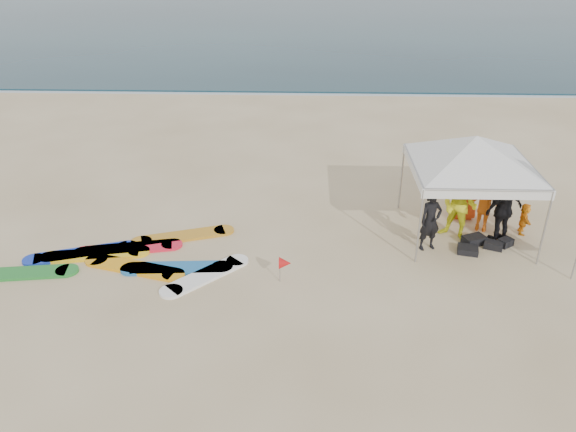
{
  "coord_description": "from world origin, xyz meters",
  "views": [
    {
      "loc": [
        -0.04,
        -9.25,
        7.38
      ],
      "look_at": [
        -0.44,
        2.6,
        1.2
      ],
      "focal_mm": 35.0,
      "sensor_mm": 36.0,
      "label": 1
    }
  ],
  "objects_px": {
    "person_yellow": "(459,206)",
    "surfboard_spread": "(128,259)",
    "person_black_b": "(504,210)",
    "canopy_tent": "(477,136)",
    "person_black_a": "(430,221)",
    "marker_pennant": "(285,263)",
    "person_seated": "(524,219)",
    "person_orange_a": "(485,203)",
    "person_orange_b": "(467,189)"
  },
  "relations": [
    {
      "from": "person_orange_a",
      "to": "canopy_tent",
      "type": "distance_m",
      "value": 2.03
    },
    {
      "from": "person_yellow",
      "to": "person_orange_a",
      "type": "relative_size",
      "value": 1.19
    },
    {
      "from": "canopy_tent",
      "to": "surfboard_spread",
      "type": "relative_size",
      "value": 0.67
    },
    {
      "from": "person_yellow",
      "to": "person_black_b",
      "type": "relative_size",
      "value": 1.04
    },
    {
      "from": "canopy_tent",
      "to": "surfboard_spread",
      "type": "height_order",
      "value": "canopy_tent"
    },
    {
      "from": "person_black_b",
      "to": "canopy_tent",
      "type": "xyz_separation_m",
      "value": [
        -0.86,
        0.37,
        1.82
      ]
    },
    {
      "from": "person_black_a",
      "to": "person_seated",
      "type": "bearing_deg",
      "value": -1.79
    },
    {
      "from": "marker_pennant",
      "to": "canopy_tent",
      "type": "bearing_deg",
      "value": 27.71
    },
    {
      "from": "person_orange_b",
      "to": "person_seated",
      "type": "height_order",
      "value": "person_orange_b"
    },
    {
      "from": "person_black_a",
      "to": "person_yellow",
      "type": "bearing_deg",
      "value": 13.43
    },
    {
      "from": "person_black_a",
      "to": "person_yellow",
      "type": "distance_m",
      "value": 1.0
    },
    {
      "from": "marker_pennant",
      "to": "surfboard_spread",
      "type": "distance_m",
      "value": 4.02
    },
    {
      "from": "person_black_a",
      "to": "person_orange_a",
      "type": "relative_size",
      "value": 0.99
    },
    {
      "from": "person_black_a",
      "to": "marker_pennant",
      "type": "distance_m",
      "value": 3.95
    },
    {
      "from": "person_yellow",
      "to": "person_orange_b",
      "type": "distance_m",
      "value": 1.28
    },
    {
      "from": "person_orange_a",
      "to": "person_black_b",
      "type": "bearing_deg",
      "value": 136.08
    },
    {
      "from": "person_yellow",
      "to": "surfboard_spread",
      "type": "distance_m",
      "value": 8.48
    },
    {
      "from": "person_orange_b",
      "to": "person_seated",
      "type": "distance_m",
      "value": 1.67
    },
    {
      "from": "person_black_b",
      "to": "canopy_tent",
      "type": "bearing_deg",
      "value": -46.81
    },
    {
      "from": "surfboard_spread",
      "to": "person_seated",
      "type": "bearing_deg",
      "value": 9.51
    },
    {
      "from": "person_black_a",
      "to": "person_black_b",
      "type": "xyz_separation_m",
      "value": [
        1.93,
        0.44,
        0.12
      ]
    },
    {
      "from": "person_seated",
      "to": "person_orange_b",
      "type": "bearing_deg",
      "value": 70.47
    },
    {
      "from": "person_orange_a",
      "to": "person_seated",
      "type": "distance_m",
      "value": 1.12
    },
    {
      "from": "person_yellow",
      "to": "surfboard_spread",
      "type": "height_order",
      "value": "person_yellow"
    },
    {
      "from": "person_black_a",
      "to": "surfboard_spread",
      "type": "height_order",
      "value": "person_black_a"
    },
    {
      "from": "marker_pennant",
      "to": "surfboard_spread",
      "type": "bearing_deg",
      "value": 168.34
    },
    {
      "from": "person_orange_b",
      "to": "person_yellow",
      "type": "bearing_deg",
      "value": 72.27
    },
    {
      "from": "person_orange_b",
      "to": "person_seated",
      "type": "xyz_separation_m",
      "value": [
        1.36,
        -0.85,
        -0.46
      ]
    },
    {
      "from": "person_orange_b",
      "to": "person_seated",
      "type": "relative_size",
      "value": 2.06
    },
    {
      "from": "person_black_b",
      "to": "marker_pennant",
      "type": "relative_size",
      "value": 2.89
    },
    {
      "from": "person_yellow",
      "to": "marker_pennant",
      "type": "height_order",
      "value": "person_yellow"
    },
    {
      "from": "person_orange_a",
      "to": "marker_pennant",
      "type": "height_order",
      "value": "person_orange_a"
    },
    {
      "from": "person_yellow",
      "to": "person_seated",
      "type": "distance_m",
      "value": 1.96
    },
    {
      "from": "person_seated",
      "to": "marker_pennant",
      "type": "bearing_deg",
      "value": 124.19
    },
    {
      "from": "person_orange_a",
      "to": "canopy_tent",
      "type": "bearing_deg",
      "value": 41.89
    },
    {
      "from": "person_orange_b",
      "to": "canopy_tent",
      "type": "distance_m",
      "value": 2.07
    },
    {
      "from": "person_black_b",
      "to": "surfboard_spread",
      "type": "relative_size",
      "value": 0.3
    },
    {
      "from": "person_yellow",
      "to": "canopy_tent",
      "type": "bearing_deg",
      "value": 84.07
    },
    {
      "from": "person_orange_a",
      "to": "person_orange_b",
      "type": "height_order",
      "value": "person_orange_b"
    },
    {
      "from": "person_orange_a",
      "to": "marker_pennant",
      "type": "bearing_deg",
      "value": 47.28
    },
    {
      "from": "person_black_a",
      "to": "person_black_b",
      "type": "relative_size",
      "value": 0.87
    },
    {
      "from": "person_orange_a",
      "to": "person_seated",
      "type": "height_order",
      "value": "person_orange_a"
    },
    {
      "from": "person_orange_b",
      "to": "marker_pennant",
      "type": "xyz_separation_m",
      "value": [
        -4.9,
        -3.36,
        -0.41
      ]
    },
    {
      "from": "person_yellow",
      "to": "canopy_tent",
      "type": "xyz_separation_m",
      "value": [
        0.24,
        0.27,
        1.78
      ]
    },
    {
      "from": "canopy_tent",
      "to": "marker_pennant",
      "type": "relative_size",
      "value": 6.54
    },
    {
      "from": "person_black_b",
      "to": "person_seated",
      "type": "height_order",
      "value": "person_black_b"
    },
    {
      "from": "person_seated",
      "to": "marker_pennant",
      "type": "xyz_separation_m",
      "value": [
        -6.26,
        -2.51,
        0.06
      ]
    },
    {
      "from": "person_orange_b",
      "to": "surfboard_spread",
      "type": "bearing_deg",
      "value": 20.99
    },
    {
      "from": "person_black_a",
      "to": "person_black_b",
      "type": "distance_m",
      "value": 1.98
    },
    {
      "from": "canopy_tent",
      "to": "surfboard_spread",
      "type": "xyz_separation_m",
      "value": [
        -8.56,
        -1.64,
        -2.71
      ]
    }
  ]
}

